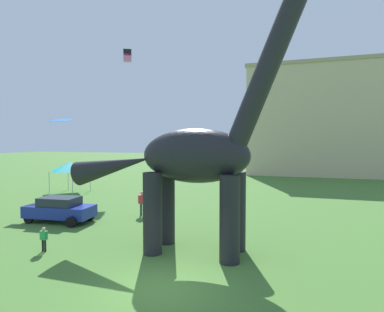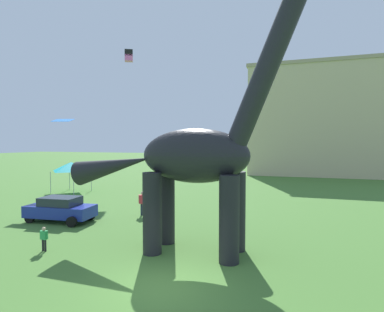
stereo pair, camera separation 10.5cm
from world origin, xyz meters
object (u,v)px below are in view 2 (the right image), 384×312
object	(u,v)px
person_watching_child	(143,201)
kite_drifting	(129,56)
person_vendor_side	(44,237)
kite_high_right	(63,120)
parked_sedan_left	(60,209)
festival_canopy_tent	(71,167)
dinosaur_sculpture	(194,156)

from	to	relation	value
person_watching_child	kite_drifting	xyz separation A→B (m)	(-9.38, 14.86, 14.27)
person_vendor_side	kite_high_right	xyz separation A→B (m)	(-7.47, 10.14, 6.10)
parked_sedan_left	kite_drifting	distance (m)	23.62
person_vendor_side	kite_drifting	size ratio (longest dim) A/B	0.84
parked_sedan_left	festival_canopy_tent	distance (m)	12.42
person_watching_child	kite_drifting	size ratio (longest dim) A/B	1.24
person_vendor_side	kite_high_right	size ratio (longest dim) A/B	0.61
dinosaur_sculpture	person_watching_child	world-z (taller)	dinosaur_sculpture
dinosaur_sculpture	kite_high_right	xyz separation A→B (m)	(-13.96, 8.02, 2.40)
kite_drifting	kite_high_right	size ratio (longest dim) A/B	0.72
dinosaur_sculpture	person_vendor_side	world-z (taller)	dinosaur_sculpture
person_vendor_side	kite_high_right	bearing A→B (deg)	90.81
dinosaur_sculpture	festival_canopy_tent	size ratio (longest dim) A/B	3.84
dinosaur_sculpture	person_watching_child	size ratio (longest dim) A/B	7.32
kite_drifting	kite_high_right	world-z (taller)	kite_drifting
dinosaur_sculpture	kite_high_right	bearing A→B (deg)	146.10
person_vendor_side	kite_high_right	distance (m)	13.99
dinosaur_sculpture	kite_high_right	size ratio (longest dim) A/B	6.58
person_vendor_side	kite_drifting	world-z (taller)	kite_drifting
person_watching_child	kite_drifting	bearing A→B (deg)	121.53
festival_canopy_tent	kite_high_right	distance (m)	6.82
dinosaur_sculpture	festival_canopy_tent	distance (m)	21.08
parked_sedan_left	festival_canopy_tent	xyz separation A→B (m)	(-7.24, 9.94, 1.74)
dinosaur_sculpture	kite_drifting	size ratio (longest dim) A/B	9.10
parked_sedan_left	kite_high_right	distance (m)	9.18
parked_sedan_left	festival_canopy_tent	size ratio (longest dim) A/B	1.38
festival_canopy_tent	kite_drifting	distance (m)	15.16
kite_drifting	kite_high_right	bearing A→B (deg)	-85.98
person_vendor_side	festival_canopy_tent	world-z (taller)	festival_canopy_tent
dinosaur_sculpture	person_vendor_side	bearing A→B (deg)	-165.96
festival_canopy_tent	kite_drifting	xyz separation A→B (m)	(2.03, 7.99, 12.72)
parked_sedan_left	person_watching_child	bearing A→B (deg)	31.24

